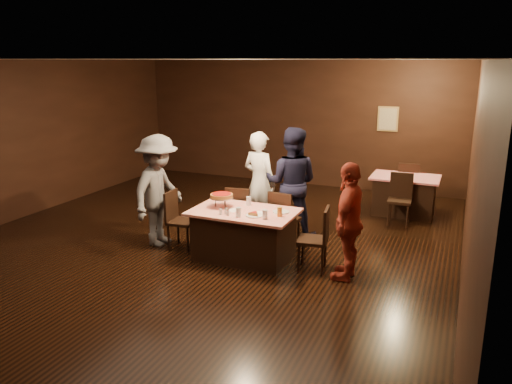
% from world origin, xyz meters
% --- Properties ---
extents(room, '(10.00, 10.04, 3.02)m').
position_xyz_m(room, '(0.00, 0.01, 2.14)').
color(room, black).
rests_on(room, ground).
extents(main_table, '(1.60, 1.00, 0.77)m').
position_xyz_m(main_table, '(0.87, -0.00, 0.39)').
color(main_table, red).
rests_on(main_table, ground).
extents(back_table, '(1.30, 0.90, 0.77)m').
position_xyz_m(back_table, '(2.85, 3.36, 0.39)').
color(back_table, red).
rests_on(back_table, ground).
extents(chair_far_left, '(0.47, 0.47, 0.95)m').
position_xyz_m(chair_far_left, '(0.47, 0.75, 0.47)').
color(chair_far_left, black).
rests_on(chair_far_left, ground).
extents(chair_far_right, '(0.47, 0.47, 0.95)m').
position_xyz_m(chair_far_right, '(1.27, 0.75, 0.47)').
color(chair_far_right, black).
rests_on(chair_far_right, ground).
extents(chair_end_left, '(0.45, 0.45, 0.95)m').
position_xyz_m(chair_end_left, '(-0.23, -0.00, 0.47)').
color(chair_end_left, black).
rests_on(chair_end_left, ground).
extents(chair_end_right, '(0.47, 0.47, 0.95)m').
position_xyz_m(chair_end_right, '(1.97, -0.00, 0.47)').
color(chair_end_right, black).
rests_on(chair_end_right, ground).
extents(chair_back_near, '(0.44, 0.44, 0.95)m').
position_xyz_m(chair_back_near, '(2.85, 2.66, 0.47)').
color(chair_back_near, black).
rests_on(chair_back_near, ground).
extents(chair_back_far, '(0.45, 0.45, 0.95)m').
position_xyz_m(chair_back_far, '(2.85, 3.96, 0.47)').
color(chair_back_far, black).
rests_on(chair_back_far, ground).
extents(diner_white_jacket, '(0.75, 0.59, 1.81)m').
position_xyz_m(diner_white_jacket, '(0.61, 1.25, 0.91)').
color(diner_white_jacket, white).
rests_on(diner_white_jacket, ground).
extents(diner_navy_hoodie, '(1.03, 0.85, 1.91)m').
position_xyz_m(diner_navy_hoodie, '(1.20, 1.25, 0.96)').
color(diner_navy_hoodie, black).
rests_on(diner_navy_hoodie, ground).
extents(diner_grey_knit, '(0.69, 1.19, 1.84)m').
position_xyz_m(diner_grey_knit, '(-0.67, 0.02, 0.92)').
color(diner_grey_knit, slate).
rests_on(diner_grey_knit, ground).
extents(diner_red_shirt, '(0.44, 0.99, 1.67)m').
position_xyz_m(diner_red_shirt, '(2.50, -0.08, 0.84)').
color(diner_red_shirt, '#A53626').
rests_on(diner_red_shirt, ground).
extents(pizza_stand, '(0.38, 0.38, 0.22)m').
position_xyz_m(pizza_stand, '(0.47, 0.05, 0.95)').
color(pizza_stand, black).
rests_on(pizza_stand, main_table).
extents(plate_with_slice, '(0.25, 0.25, 0.06)m').
position_xyz_m(plate_with_slice, '(1.12, -0.18, 0.80)').
color(plate_with_slice, white).
rests_on(plate_with_slice, main_table).
extents(plate_empty, '(0.25, 0.25, 0.01)m').
position_xyz_m(plate_empty, '(1.42, 0.15, 0.78)').
color(plate_empty, white).
rests_on(plate_empty, main_table).
extents(glass_front_left, '(0.08, 0.08, 0.14)m').
position_xyz_m(glass_front_left, '(0.92, -0.30, 0.84)').
color(glass_front_left, silver).
rests_on(glass_front_left, main_table).
extents(glass_front_right, '(0.08, 0.08, 0.14)m').
position_xyz_m(glass_front_right, '(1.32, -0.25, 0.84)').
color(glass_front_right, silver).
rests_on(glass_front_right, main_table).
extents(glass_amber, '(0.08, 0.08, 0.14)m').
position_xyz_m(glass_amber, '(1.47, -0.05, 0.84)').
color(glass_amber, '#BF7F26').
rests_on(glass_amber, main_table).
extents(glass_back, '(0.08, 0.08, 0.14)m').
position_xyz_m(glass_back, '(0.82, 0.30, 0.84)').
color(glass_back, silver).
rests_on(glass_back, main_table).
extents(condiments, '(0.17, 0.10, 0.09)m').
position_xyz_m(condiments, '(0.69, -0.28, 0.82)').
color(condiments, silver).
rests_on(condiments, main_table).
extents(napkin_center, '(0.19, 0.19, 0.01)m').
position_xyz_m(napkin_center, '(1.17, -0.00, 0.77)').
color(napkin_center, white).
rests_on(napkin_center, main_table).
extents(napkin_left, '(0.21, 0.21, 0.01)m').
position_xyz_m(napkin_left, '(0.72, -0.05, 0.77)').
color(napkin_left, white).
rests_on(napkin_left, main_table).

